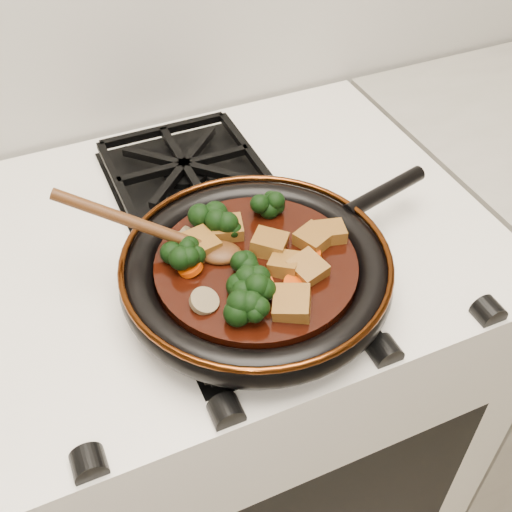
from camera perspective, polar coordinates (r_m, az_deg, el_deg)
name	(u,v)px	position (r m, az deg, el deg)	size (l,w,h in m)	color
stove	(228,406)	(1.26, -2.52, -13.20)	(0.76, 0.60, 0.90)	white
burner_grate_front	(258,292)	(0.81, 0.20, -3.22)	(0.23, 0.23, 0.03)	black
burner_grate_back	(185,169)	(1.01, -6.36, 7.65)	(0.23, 0.23, 0.03)	black
skillet	(257,270)	(0.79, 0.12, -1.28)	(0.46, 0.34, 0.05)	black
braising_sauce	(256,268)	(0.79, 0.00, -1.09)	(0.25, 0.25, 0.02)	black
tofu_cube_0	(330,233)	(0.81, 6.57, 2.04)	(0.04, 0.03, 0.02)	brown
tofu_cube_1	(269,244)	(0.79, 1.20, 1.06)	(0.04, 0.04, 0.02)	brown
tofu_cube_2	(227,229)	(0.81, -2.60, 2.40)	(0.04, 0.04, 0.02)	brown
tofu_cube_3	(285,264)	(0.77, 2.59, -0.76)	(0.04, 0.03, 0.02)	brown
tofu_cube_4	(292,304)	(0.72, 3.21, -4.32)	(0.04, 0.04, 0.02)	brown
tofu_cube_5	(313,239)	(0.80, 5.11, 1.48)	(0.04, 0.04, 0.02)	brown
tofu_cube_6	(308,269)	(0.76, 4.61, -1.18)	(0.04, 0.04, 0.02)	brown
tofu_cube_7	(200,246)	(0.79, -5.03, 0.92)	(0.04, 0.04, 0.02)	brown
broccoli_floret_0	(185,257)	(0.77, -6.35, -0.05)	(0.06, 0.06, 0.06)	black
broccoli_floret_1	(250,288)	(0.73, -0.55, -2.87)	(0.06, 0.06, 0.06)	black
broccoli_floret_2	(265,207)	(0.84, 0.81, 4.38)	(0.06, 0.06, 0.05)	black
broccoli_floret_3	(210,218)	(0.83, -4.11, 3.39)	(0.06, 0.06, 0.05)	black
broccoli_floret_4	(249,311)	(0.71, -0.62, -4.90)	(0.06, 0.06, 0.06)	black
broccoli_floret_5	(247,290)	(0.73, -0.77, -3.05)	(0.06, 0.06, 0.05)	black
broccoli_floret_6	(254,269)	(0.76, -0.21, -1.16)	(0.06, 0.06, 0.05)	black
broccoli_floret_7	(223,230)	(0.81, -2.92, 2.34)	(0.06, 0.06, 0.05)	black
carrot_coin_0	(296,284)	(0.75, 3.55, -2.50)	(0.03, 0.03, 0.01)	#CC3A05
carrot_coin_1	(310,256)	(0.79, 4.86, 0.01)	(0.03, 0.03, 0.01)	#CC3A05
carrot_coin_2	(262,283)	(0.75, 0.52, -2.42)	(0.03, 0.03, 0.01)	#CC3A05
carrot_coin_3	(226,219)	(0.83, -2.67, 3.27)	(0.03, 0.03, 0.01)	#CC3A05
carrot_coin_4	(190,268)	(0.77, -5.86, -1.05)	(0.03, 0.03, 0.01)	#CC3A05
mushroom_slice_0	(185,246)	(0.80, -6.34, 0.89)	(0.04, 0.04, 0.01)	olive
mushroom_slice_1	(188,241)	(0.80, -6.11, 1.32)	(0.03, 0.03, 0.01)	olive
mushroom_slice_2	(204,301)	(0.73, -4.62, -4.01)	(0.03, 0.03, 0.01)	olive
mushroom_slice_3	(191,236)	(0.81, -5.80, 1.74)	(0.03, 0.03, 0.01)	olive
wooden_spoon	(176,237)	(0.78, -7.16, 1.68)	(0.13, 0.09, 0.21)	#4C2810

